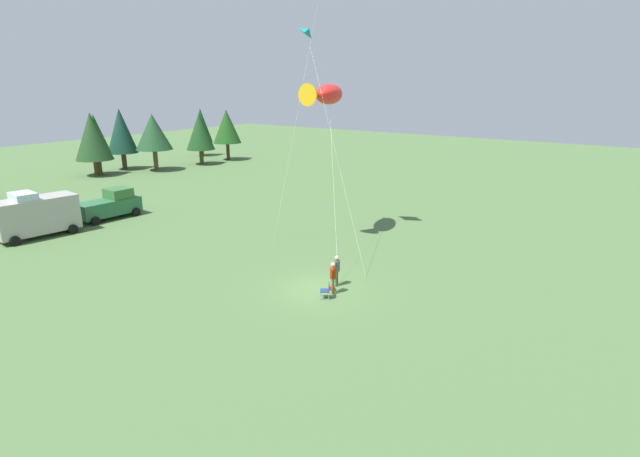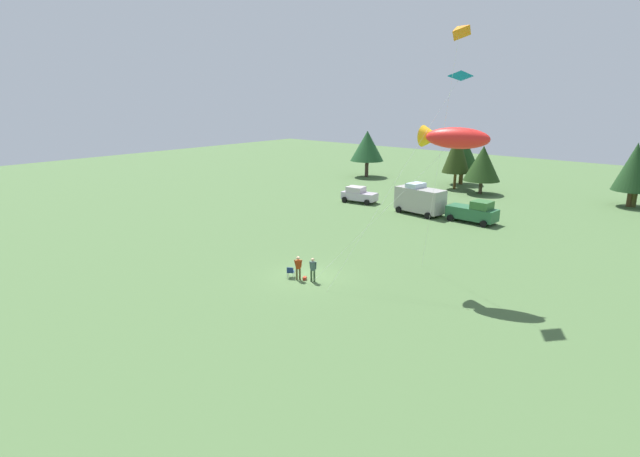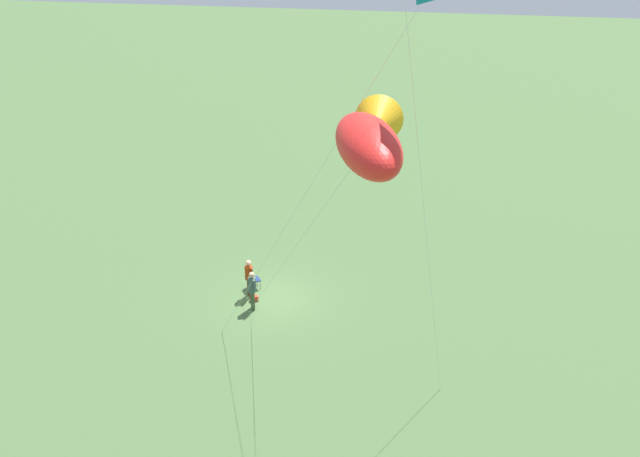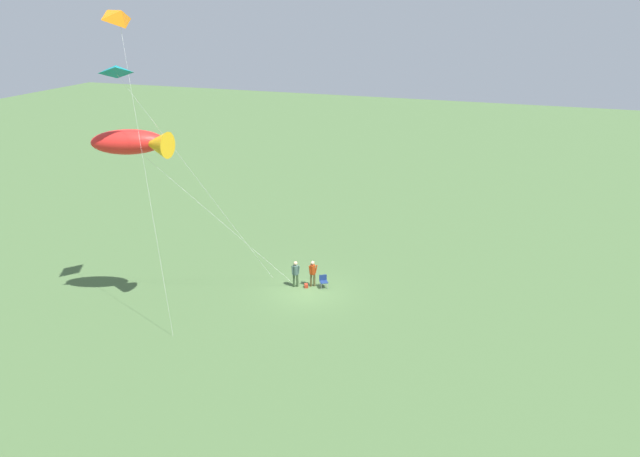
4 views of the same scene
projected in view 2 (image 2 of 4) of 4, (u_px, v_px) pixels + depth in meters
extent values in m
plane|color=#486739|center=(307.00, 277.00, 35.86)|extent=(160.00, 160.00, 0.00)
cylinder|color=#354D2E|center=(311.00, 276.00, 34.88)|extent=(0.14, 0.14, 0.85)
cylinder|color=#354D2E|center=(314.00, 276.00, 34.82)|extent=(0.14, 0.14, 0.85)
cylinder|color=#39534B|center=(313.00, 266.00, 34.66)|extent=(0.45, 0.45, 0.62)
sphere|color=tan|center=(313.00, 260.00, 34.54)|extent=(0.24, 0.24, 0.24)
cylinder|color=#39534B|center=(310.00, 265.00, 34.76)|extent=(0.17, 0.14, 0.56)
cylinder|color=#39534B|center=(316.00, 265.00, 34.65)|extent=(0.14, 0.13, 0.55)
cube|color=navy|center=(291.00, 272.00, 35.66)|extent=(0.66, 0.66, 0.04)
cube|color=navy|center=(290.00, 270.00, 35.40)|extent=(0.42, 0.29, 0.40)
cylinder|color=#A5A8AD|center=(289.00, 273.00, 35.95)|extent=(0.03, 0.03, 0.42)
cylinder|color=#A5A8AD|center=(294.00, 274.00, 35.89)|extent=(0.03, 0.03, 0.42)
cylinder|color=#A5A8AD|center=(287.00, 275.00, 35.55)|extent=(0.03, 0.03, 0.42)
cylinder|color=#A5A8AD|center=(293.00, 276.00, 35.49)|extent=(0.03, 0.03, 0.42)
cylinder|color=brown|center=(297.00, 274.00, 35.19)|extent=(0.14, 0.14, 0.85)
cylinder|color=brown|center=(300.00, 274.00, 35.17)|extent=(0.14, 0.14, 0.85)
cylinder|color=#902E0D|center=(298.00, 264.00, 34.99)|extent=(0.47, 0.47, 0.62)
sphere|color=tan|center=(298.00, 258.00, 34.87)|extent=(0.24, 0.24, 0.24)
cylinder|color=#902E0D|center=(295.00, 264.00, 35.06)|extent=(0.22, 0.19, 0.56)
cylinder|color=#902E0D|center=(301.00, 264.00, 35.02)|extent=(0.17, 0.15, 0.56)
cube|color=#AE2F1B|center=(305.00, 278.00, 35.26)|extent=(0.34, 0.38, 0.22)
cube|color=#C0B1C3|center=(359.00, 196.00, 60.04)|extent=(4.42, 2.40, 0.90)
cube|color=#C2B3BC|center=(356.00, 189.00, 60.10)|extent=(2.22, 1.93, 0.65)
cylinder|color=black|center=(344.00, 200.00, 60.14)|extent=(0.71, 0.32, 0.68)
cylinder|color=black|center=(352.00, 197.00, 61.75)|extent=(0.71, 0.32, 0.68)
cylinder|color=black|center=(367.00, 203.00, 58.57)|extent=(0.71, 0.32, 0.68)
cylinder|color=black|center=(374.00, 200.00, 60.18)|extent=(0.71, 0.32, 0.68)
cube|color=#A7A29B|center=(420.00, 200.00, 54.11)|extent=(5.62, 2.82, 2.50)
cube|color=silver|center=(416.00, 185.00, 54.18)|extent=(1.63, 2.17, 0.50)
cylinder|color=black|center=(398.00, 210.00, 55.06)|extent=(0.70, 0.30, 0.68)
cylinder|color=black|center=(412.00, 206.00, 56.60)|extent=(0.70, 0.30, 0.68)
cylinder|color=black|center=(427.00, 216.00, 52.28)|extent=(0.70, 0.30, 0.68)
cylinder|color=black|center=(441.00, 212.00, 53.82)|extent=(0.70, 0.30, 0.68)
cube|color=#29623B|center=(472.00, 213.00, 50.80)|extent=(5.08, 2.20, 1.20)
cube|color=#326730|center=(482.00, 205.00, 49.88)|extent=(1.87, 1.91, 0.80)
cylinder|color=black|center=(493.00, 220.00, 50.54)|extent=(0.69, 0.25, 0.68)
cylinder|color=black|center=(483.00, 224.00, 49.01)|extent=(0.69, 0.25, 0.68)
cylinder|color=black|center=(461.00, 214.00, 52.92)|extent=(0.69, 0.25, 0.68)
cylinder|color=black|center=(450.00, 218.00, 51.39)|extent=(0.69, 0.25, 0.68)
cylinder|color=#433129|center=(367.00, 169.00, 78.45)|extent=(0.57, 0.57, 2.53)
cone|color=#1C4723|center=(367.00, 146.00, 77.51)|extent=(5.18, 5.18, 4.63)
cylinder|color=#4D3C19|center=(461.00, 176.00, 72.07)|extent=(0.59, 0.59, 2.37)
cone|color=#1B3D17|center=(463.00, 151.00, 71.13)|extent=(4.75, 4.75, 4.76)
cylinder|color=#553D1B|center=(455.00, 181.00, 68.51)|extent=(0.38, 0.38, 2.27)
cone|color=#243512|center=(457.00, 152.00, 67.46)|extent=(3.71, 3.71, 5.72)
cylinder|color=#423728|center=(481.00, 187.00, 65.15)|extent=(0.45, 0.45, 1.77)
cone|color=#1F3A14|center=(483.00, 163.00, 64.33)|extent=(4.67, 4.67, 4.50)
cylinder|color=#4F3922|center=(629.00, 199.00, 57.85)|extent=(0.53, 0.53, 1.88)
cone|color=#1E401D|center=(635.00, 167.00, 56.88)|extent=(4.27, 4.27, 5.51)
cylinder|color=#43401C|center=(634.00, 196.00, 57.53)|extent=(0.61, 0.61, 2.67)
cone|color=#124C17|center=(640.00, 165.00, 56.58)|extent=(3.07, 3.07, 4.53)
ellipsoid|color=red|center=(458.00, 138.00, 31.67)|extent=(4.33, 2.87, 1.43)
cone|color=#F1AF17|center=(432.00, 137.00, 32.81)|extent=(1.40, 1.43, 1.43)
sphere|color=yellow|center=(477.00, 136.00, 31.25)|extent=(0.35, 0.35, 0.35)
cylinder|color=silver|center=(381.00, 214.00, 33.27)|extent=(7.42, 5.67, 10.01)
cylinder|color=#4C3823|center=(312.00, 282.00, 34.87)|extent=(0.04, 0.04, 0.01)
pyramid|color=teal|center=(461.00, 74.00, 31.89)|extent=(1.50, 1.40, 0.79)
cylinder|color=silver|center=(393.00, 186.00, 32.62)|extent=(4.81, 7.61, 13.79)
cylinder|color=#4C3823|center=(327.00, 292.00, 33.19)|extent=(0.04, 0.04, 0.01)
pyramid|color=orange|center=(457.00, 31.00, 30.73)|extent=(1.19, 1.66, 1.05)
cylinder|color=silver|center=(438.00, 163.00, 34.42)|extent=(2.80, 2.05, 16.26)
cylinder|color=#4C3823|center=(422.00, 266.00, 38.18)|extent=(0.04, 0.04, 0.01)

